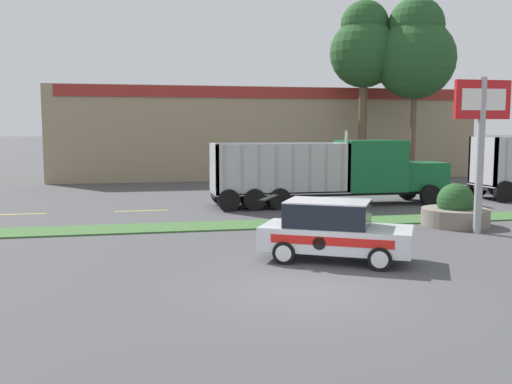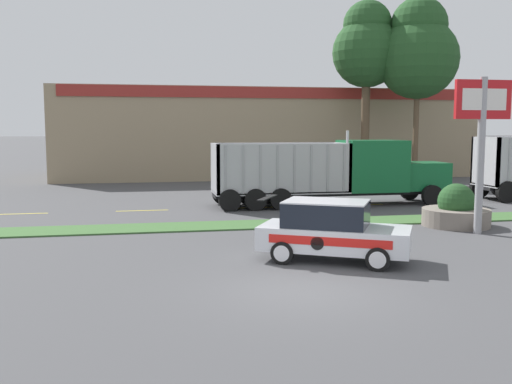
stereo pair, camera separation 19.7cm
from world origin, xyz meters
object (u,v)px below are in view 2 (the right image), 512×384
object	(u,v)px
dump_truck_mid	(353,173)
store_sign_post	(482,126)
rally_car	(332,230)
stone_planter	(456,211)

from	to	relation	value
dump_truck_mid	store_sign_post	size ratio (longest dim) A/B	2.13
rally_car	store_sign_post	distance (m)	7.89
dump_truck_mid	rally_car	distance (m)	12.67
store_sign_post	stone_planter	size ratio (longest dim) A/B	2.16
rally_car	stone_planter	size ratio (longest dim) A/B	1.78
dump_truck_mid	stone_planter	xyz separation A→B (m)	(1.68, -6.89, -1.03)
dump_truck_mid	stone_planter	bearing A→B (deg)	-76.33
dump_truck_mid	store_sign_post	world-z (taller)	store_sign_post
rally_car	store_sign_post	bearing A→B (deg)	24.99
dump_truck_mid	store_sign_post	bearing A→B (deg)	-79.40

